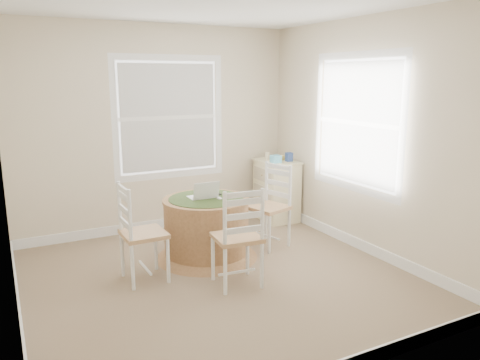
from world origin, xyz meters
TOP-DOWN VIEW (x-y plane):
  - room at (0.17, 0.16)m, footprint 3.64×3.64m
  - round_table at (0.13, 0.58)m, footprint 1.12×1.12m
  - chair_left at (-0.65, 0.31)m, footprint 0.41×0.43m
  - chair_near at (0.10, -0.20)m, footprint 0.46×0.44m
  - chair_right at (0.90, 0.56)m, footprint 0.50×0.52m
  - laptop at (0.11, 0.61)m, footprint 0.29×0.26m
  - mouse at (0.25, 0.49)m, footprint 0.06×0.09m
  - phone at (0.36, 0.49)m, footprint 0.06×0.10m
  - keys at (0.30, 0.64)m, footprint 0.07×0.06m
  - corner_chest at (1.55, 1.42)m, footprint 0.50×0.65m
  - tissue_box at (1.44, 1.27)m, footprint 0.13×0.13m
  - box_yellow at (1.60, 1.44)m, footprint 0.15×0.11m
  - box_blue at (1.67, 1.27)m, footprint 0.08×0.08m
  - cup_cream at (1.49, 1.59)m, footprint 0.07×0.07m

SIDE VIEW (x-z plane):
  - round_table at x=0.13m, z-range 0.03..0.70m
  - corner_chest at x=1.55m, z-range 0.00..0.84m
  - chair_left at x=-0.65m, z-range 0.00..0.95m
  - chair_near at x=0.10m, z-range 0.00..0.95m
  - chair_right at x=0.90m, z-range 0.00..0.95m
  - phone at x=0.36m, z-range 0.66..0.68m
  - keys at x=0.30m, z-range 0.66..0.69m
  - mouse at x=0.25m, z-range 0.66..0.69m
  - laptop at x=0.11m, z-range 0.59..0.80m
  - box_yellow at x=1.60m, z-range 0.84..0.90m
  - cup_cream at x=1.49m, z-range 0.84..0.93m
  - tissue_box at x=1.44m, z-range 0.84..0.94m
  - box_blue at x=1.67m, z-range 0.84..0.96m
  - room at x=0.17m, z-range -0.02..2.62m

